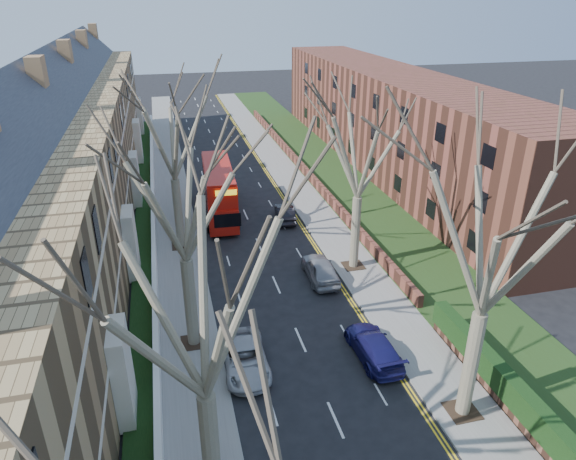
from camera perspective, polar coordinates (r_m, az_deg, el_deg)
pavement_left at (r=49.32m, az=-12.81°, el=3.76°), size 3.00×102.00×0.12m
pavement_right at (r=50.80m, az=0.83°, el=5.03°), size 3.00×102.00×0.12m
terrace_left at (r=40.66m, az=-23.94°, el=5.85°), size 9.70×78.00×13.60m
flats_right at (r=56.85m, az=11.30°, el=11.90°), size 13.97×54.00×10.00m
front_wall_left at (r=41.72m, az=-14.71°, el=0.42°), size 0.30×78.00×1.00m
grass_verge_right at (r=52.04m, az=5.65°, el=5.51°), size 6.00×102.00×0.06m
tree_left_mid at (r=15.33m, az=-10.16°, el=-6.11°), size 10.50×10.50×14.71m
tree_left_far at (r=24.57m, az=-12.01°, el=5.08°), size 10.15×10.15×14.22m
tree_left_dist at (r=36.04m, az=-13.07°, el=11.81°), size 10.50×10.50×14.71m
tree_right_mid at (r=20.81m, az=22.30°, el=0.94°), size 10.50×10.50×14.71m
tree_right_far at (r=32.54m, az=8.13°, el=10.25°), size 10.15×10.15×14.22m
double_decker_bus at (r=43.59m, az=-7.66°, el=4.18°), size 2.95×10.15×4.24m
car_left_far at (r=26.67m, az=-4.77°, el=-13.96°), size 2.30×4.76×1.31m
car_right_near at (r=27.63m, az=9.49°, el=-12.62°), size 2.00×4.69×1.35m
car_right_mid at (r=34.01m, az=3.62°, el=-4.33°), size 1.91×4.51×1.52m
car_right_far at (r=42.69m, az=-0.34°, el=1.90°), size 1.80×4.08×1.30m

